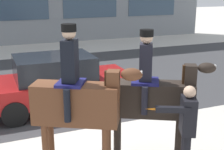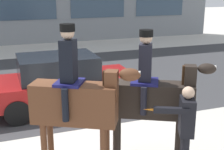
{
  "view_description": "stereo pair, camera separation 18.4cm",
  "coord_description": "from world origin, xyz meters",
  "px_view_note": "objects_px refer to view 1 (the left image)",
  "views": [
    {
      "loc": [
        -1.92,
        -5.99,
        3.21
      ],
      "look_at": [
        0.22,
        -0.78,
        1.64
      ],
      "focal_mm": 50.0,
      "sensor_mm": 36.0,
      "label": 1
    },
    {
      "loc": [
        -1.75,
        -6.06,
        3.21
      ],
      "look_at": [
        0.22,
        -0.78,
        1.64
      ],
      "focal_mm": 50.0,
      "sensor_mm": 36.0,
      "label": 2
    }
  ],
  "objects_px": {
    "mounted_horse_lead": "(78,101)",
    "pedestrian_bystander": "(186,127)",
    "street_car_near_lane": "(57,82)",
    "mounted_horse_companion": "(151,96)"
  },
  "relations": [
    {
      "from": "pedestrian_bystander",
      "to": "mounted_horse_lead",
      "type": "bearing_deg",
      "value": -0.22
    },
    {
      "from": "mounted_horse_lead",
      "to": "pedestrian_bystander",
      "type": "relative_size",
      "value": 1.56
    },
    {
      "from": "mounted_horse_lead",
      "to": "mounted_horse_companion",
      "type": "height_order",
      "value": "mounted_horse_lead"
    },
    {
      "from": "pedestrian_bystander",
      "to": "street_car_near_lane",
      "type": "relative_size",
      "value": 0.42
    },
    {
      "from": "street_car_near_lane",
      "to": "mounted_horse_lead",
      "type": "bearing_deg",
      "value": -96.64
    },
    {
      "from": "mounted_horse_companion",
      "to": "pedestrian_bystander",
      "type": "distance_m",
      "value": 0.86
    },
    {
      "from": "pedestrian_bystander",
      "to": "street_car_near_lane",
      "type": "bearing_deg",
      "value": -47.82
    },
    {
      "from": "mounted_horse_lead",
      "to": "mounted_horse_companion",
      "type": "bearing_deg",
      "value": 27.91
    },
    {
      "from": "mounted_horse_lead",
      "to": "mounted_horse_companion",
      "type": "relative_size",
      "value": 1.06
    },
    {
      "from": "mounted_horse_lead",
      "to": "street_car_near_lane",
      "type": "bearing_deg",
      "value": 112.69
    }
  ]
}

